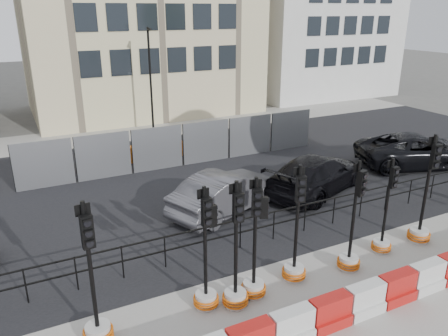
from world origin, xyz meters
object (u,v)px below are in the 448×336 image
traffic_signal_h (421,221)px  car_c (317,174)px  traffic_signal_a (96,315)px  traffic_signal_d (255,270)px

traffic_signal_h → car_c: (-0.38, 4.70, 0.03)m
traffic_signal_a → traffic_signal_d: size_ratio=1.04×
traffic_signal_d → car_c: bearing=58.2°
car_c → traffic_signal_a: bearing=94.1°
traffic_signal_a → car_c: size_ratio=0.61×
traffic_signal_a → traffic_signal_h: (9.93, -0.03, 0.03)m
traffic_signal_a → car_c: 10.63m
traffic_signal_d → traffic_signal_h: size_ratio=0.93×
traffic_signal_d → traffic_signal_a: bearing=-163.7°
car_c → traffic_signal_d: bearing=108.2°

